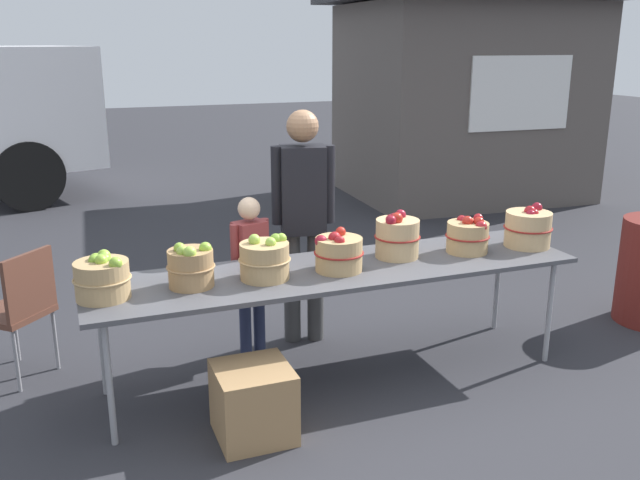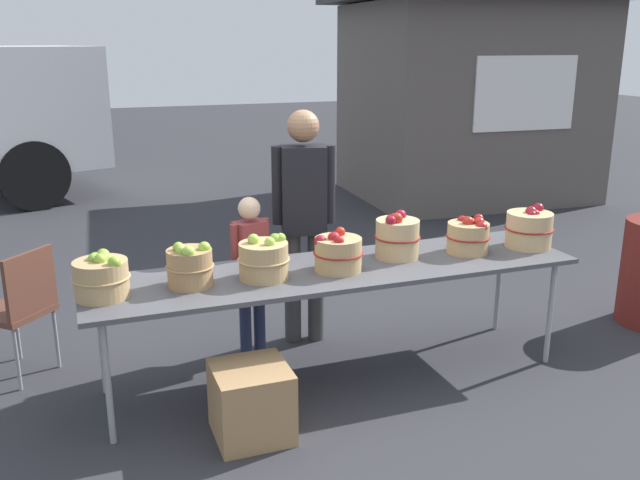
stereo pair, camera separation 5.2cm
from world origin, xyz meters
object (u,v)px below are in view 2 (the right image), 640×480
(apple_basket_green_0, at_px, (101,277))
(apple_basket_green_2, at_px, (264,259))
(market_table, at_px, (337,273))
(vendor_adult, at_px, (304,209))
(apple_basket_red_3, at_px, (529,229))
(apple_basket_red_0, at_px, (338,253))
(apple_basket_red_1, at_px, (397,237))
(child_customer, at_px, (251,265))
(folding_chair, at_px, (20,303))
(apple_basket_red_2, at_px, (468,236))
(produce_crate, at_px, (251,402))
(apple_basket_green_1, at_px, (190,266))

(apple_basket_green_0, xyz_separation_m, apple_basket_green_2, (0.93, -0.00, -0.00))
(market_table, height_order, vendor_adult, vendor_adult)
(apple_basket_red_3, bearing_deg, apple_basket_red_0, -179.21)
(apple_basket_green_2, distance_m, apple_basket_red_1, 0.93)
(apple_basket_red_0, height_order, apple_basket_red_3, apple_basket_red_3)
(child_customer, relative_size, folding_chair, 1.32)
(apple_basket_red_3, distance_m, child_customer, 1.92)
(market_table, xyz_separation_m, apple_basket_red_0, (-0.01, -0.05, 0.15))
(apple_basket_red_2, bearing_deg, produce_crate, -163.45)
(apple_basket_green_0, height_order, folding_chair, apple_basket_green_0)
(folding_chair, bearing_deg, apple_basket_red_2, 118.38)
(apple_basket_green_2, relative_size, apple_basket_red_3, 0.95)
(apple_basket_green_2, height_order, produce_crate, apple_basket_green_2)
(produce_crate, bearing_deg, apple_basket_red_2, 16.55)
(apple_basket_red_0, bearing_deg, apple_basket_red_1, 14.59)
(apple_basket_red_3, relative_size, child_customer, 0.29)
(apple_basket_red_0, distance_m, apple_basket_red_3, 1.42)
(apple_basket_red_1, bearing_deg, produce_crate, -154.01)
(apple_basket_red_0, bearing_deg, vendor_adult, 88.81)
(apple_basket_red_1, distance_m, vendor_adult, 0.72)
(market_table, bearing_deg, vendor_adult, 89.88)
(apple_basket_green_2, bearing_deg, apple_basket_red_0, -2.20)
(vendor_adult, distance_m, folding_chair, 1.95)
(apple_basket_green_1, relative_size, apple_basket_red_1, 0.90)
(apple_basket_green_0, distance_m, apple_basket_red_0, 1.39)
(apple_basket_red_3, bearing_deg, market_table, 178.78)
(apple_basket_green_2, bearing_deg, market_table, 3.81)
(apple_basket_green_0, height_order, apple_basket_red_3, apple_basket_red_3)
(apple_basket_green_1, bearing_deg, apple_basket_red_3, -0.41)
(produce_crate, bearing_deg, apple_basket_red_1, 25.99)
(apple_basket_red_2, xyz_separation_m, folding_chair, (-2.84, 0.71, -0.36))
(child_customer, bearing_deg, apple_basket_red_2, 141.31)
(apple_basket_red_1, bearing_deg, market_table, -171.04)
(apple_basket_red_0, xyz_separation_m, apple_basket_red_3, (1.42, 0.02, 0.02))
(vendor_adult, bearing_deg, apple_basket_green_0, 38.49)
(market_table, height_order, apple_basket_red_0, apple_basket_red_0)
(folding_chair, bearing_deg, apple_basket_red_3, 119.78)
(folding_chair, bearing_deg, vendor_adult, 130.02)
(market_table, distance_m, produce_crate, 0.99)
(apple_basket_green_1, xyz_separation_m, vendor_adult, (0.92, 0.64, 0.12))
(folding_chair, bearing_deg, apple_basket_green_1, 95.85)
(apple_basket_red_3, height_order, produce_crate, apple_basket_red_3)
(folding_chair, bearing_deg, apple_basket_green_2, 104.73)
(market_table, height_order, apple_basket_red_2, apple_basket_red_2)
(folding_chair, bearing_deg, child_customer, 124.06)
(market_table, relative_size, apple_basket_red_2, 10.48)
(apple_basket_green_2, relative_size, child_customer, 0.28)
(apple_basket_green_1, height_order, folding_chair, apple_basket_green_1)
(apple_basket_green_1, height_order, child_customer, child_customer)
(apple_basket_red_0, xyz_separation_m, child_customer, (-0.41, 0.54, -0.20))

